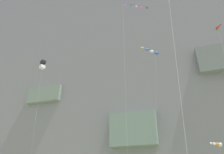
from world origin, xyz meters
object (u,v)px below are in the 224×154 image
object	(u,v)px
kite_delta_low_center	(218,35)
kite_box_far_right	(43,65)
kite_windsock_mid_left	(218,144)
kite_windsock_high_left	(152,52)
kite_banner_high_right	(134,22)

from	to	relation	value
kite_delta_low_center	kite_box_far_right	bearing A→B (deg)	172.77
kite_windsock_mid_left	kite_delta_low_center	bearing A→B (deg)	-78.02
kite_windsock_mid_left	kite_windsock_high_left	size ratio (longest dim) A/B	0.33
kite_windsock_mid_left	kite_box_far_right	bearing A→B (deg)	-170.45
kite_delta_low_center	kite_windsock_mid_left	size ratio (longest dim) A/B	2.50
kite_windsock_high_left	kite_banner_high_right	bearing A→B (deg)	-94.87
kite_banner_high_right	kite_box_far_right	size ratio (longest dim) A/B	1.06
kite_windsock_high_left	kite_banner_high_right	size ratio (longest dim) A/B	1.03
kite_delta_low_center	kite_windsock_mid_left	world-z (taller)	kite_delta_low_center
kite_windsock_high_left	kite_windsock_mid_left	bearing A→B (deg)	-3.80
kite_banner_high_right	kite_windsock_mid_left	bearing A→B (deg)	54.49
kite_banner_high_right	kite_windsock_high_left	bearing A→B (deg)	85.13
kite_windsock_mid_left	kite_banner_high_right	distance (m)	24.67
kite_box_far_right	kite_banner_high_right	bearing A→B (deg)	-20.87
kite_banner_high_right	kite_box_far_right	xyz separation A→B (m)	(-23.17, 8.83, 1.50)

